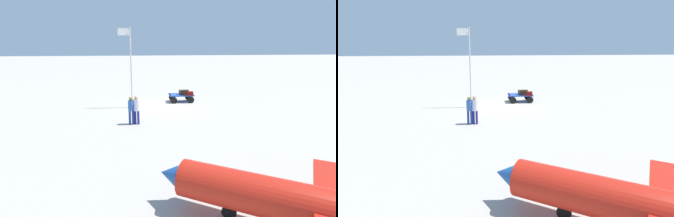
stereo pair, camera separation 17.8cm
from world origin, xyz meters
TOP-DOWN VIEW (x-y plane):
  - ground_plane at (0.00, 0.00)m, footprint 120.00×120.00m
  - luggage_cart at (-1.59, -1.68)m, footprint 2.03×1.34m
  - suitcase_navy at (-1.94, -1.55)m, footprint 0.57×0.40m
  - suitcase_maroon at (-2.20, -1.23)m, footprint 0.64×0.37m
  - suitcase_olive at (-1.65, -1.47)m, footprint 0.59×0.37m
  - suitcase_dark at (-1.83, -1.28)m, footprint 0.53×0.43m
  - worker_lead at (1.89, 4.16)m, footprint 0.44×0.44m
  - worker_trailing at (2.22, 4.16)m, footprint 0.45×0.45m
  - airplane_near at (-3.13, 14.98)m, footprint 8.61×6.08m
  - flagpole at (2.42, -0.05)m, footprint 0.91×0.21m

SIDE VIEW (x-z plane):
  - ground_plane at x=0.00m, z-range 0.00..0.00m
  - luggage_cart at x=-1.59m, z-range 0.15..0.79m
  - suitcase_maroon at x=-2.20m, z-range 0.64..0.93m
  - suitcase_dark at x=-1.83m, z-range 0.64..0.99m
  - suitcase_navy at x=-1.94m, z-range 0.64..1.02m
  - suitcase_olive at x=-1.65m, z-range 0.64..1.04m
  - airplane_near at x=-3.13m, z-range -0.37..2.42m
  - worker_trailing at x=2.22m, z-range 0.17..1.90m
  - worker_lead at x=1.89m, z-range 0.16..1.95m
  - flagpole at x=2.42m, z-range 0.44..6.36m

